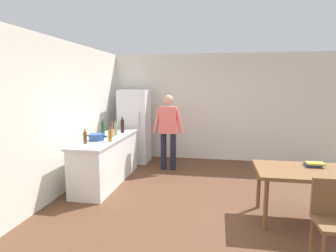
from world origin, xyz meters
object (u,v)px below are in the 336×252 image
at_px(dining_table, 308,175).
at_px(bottle_sauce_red, 115,130).
at_px(refrigerator, 135,126).
at_px(utensil_jar, 112,133).
at_px(chair, 334,216).
at_px(bottle_wine_green, 103,129).
at_px(cooking_pot, 96,137).
at_px(bottle_oil_amber, 110,135).
at_px(book_stack, 314,164).
at_px(bottle_beer_brown, 85,138).
at_px(person, 168,127).
at_px(bottle_wine_dark, 122,126).
at_px(bottle_vinegar_tall, 116,129).

relative_size(dining_table, bottle_sauce_red, 5.83).
distance_m(refrigerator, utensil_jar, 1.52).
xyz_separation_m(chair, bottle_wine_green, (-3.52, 2.18, 0.51)).
height_order(cooking_pot, bottle_oil_amber, bottle_oil_amber).
bearing_deg(book_stack, refrigerator, 143.85).
relative_size(dining_table, book_stack, 5.58).
bearing_deg(bottle_beer_brown, bottle_oil_amber, 31.31).
height_order(utensil_jar, bottle_beer_brown, utensil_jar).
bearing_deg(cooking_pot, bottle_oil_amber, -16.17).
relative_size(refrigerator, dining_table, 1.29).
bearing_deg(person, bottle_wine_dark, -154.46).
relative_size(dining_table, bottle_beer_brown, 5.38).
relative_size(cooking_pot, bottle_beer_brown, 1.54).
xyz_separation_m(cooking_pot, bottle_wine_dark, (0.19, 0.91, 0.09)).
relative_size(utensil_jar, bottle_vinegar_tall, 1.00).
xyz_separation_m(person, utensil_jar, (-0.97, -0.97, 0.00)).
distance_m(dining_table, cooking_pot, 3.57).
height_order(chair, book_stack, chair).
bearing_deg(cooking_pot, person, 50.51).
height_order(dining_table, chair, chair).
relative_size(bottle_wine_dark, bottle_oil_amber, 1.21).
xyz_separation_m(chair, bottle_vinegar_tall, (-3.30, 2.31, 0.50)).
height_order(bottle_beer_brown, bottle_sauce_red, bottle_beer_brown).
height_order(cooking_pot, bottle_wine_dark, bottle_wine_dark).
bearing_deg(book_stack, bottle_wine_dark, 156.09).
relative_size(chair, bottle_beer_brown, 3.50).
bearing_deg(refrigerator, bottle_wine_green, -98.40).
bearing_deg(bottle_wine_dark, bottle_oil_amber, -83.85).
bearing_deg(bottle_vinegar_tall, bottle_oil_amber, -78.56).
bearing_deg(refrigerator, bottle_beer_brown, -96.14).
distance_m(refrigerator, dining_table, 4.27).
relative_size(dining_table, bottle_vinegar_tall, 4.37).
bearing_deg(bottle_vinegar_tall, bottle_sauce_red, 112.38).
relative_size(chair, bottle_vinegar_tall, 2.84).
distance_m(person, cooking_pot, 1.76).
xyz_separation_m(bottle_vinegar_tall, bottle_sauce_red, (-0.05, 0.13, -0.04)).
bearing_deg(cooking_pot, bottle_vinegar_tall, 72.67).
bearing_deg(person, bottle_beer_brown, -125.49).
relative_size(bottle_vinegar_tall, bottle_sauce_red, 1.33).
bearing_deg(bottle_wine_green, person, 38.57).
height_order(bottle_vinegar_tall, bottle_sauce_red, bottle_vinegar_tall).
height_order(chair, bottle_vinegar_tall, bottle_vinegar_tall).
bearing_deg(refrigerator, bottle_wine_dark, -88.58).
distance_m(dining_table, utensil_jar, 3.54).
distance_m(cooking_pot, bottle_sauce_red, 0.69).
bearing_deg(cooking_pot, bottle_wine_green, 97.15).
height_order(person, bottle_oil_amber, person).
height_order(bottle_wine_green, book_stack, bottle_wine_green).
height_order(chair, bottle_sauce_red, bottle_sauce_red).
height_order(dining_table, book_stack, book_stack).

